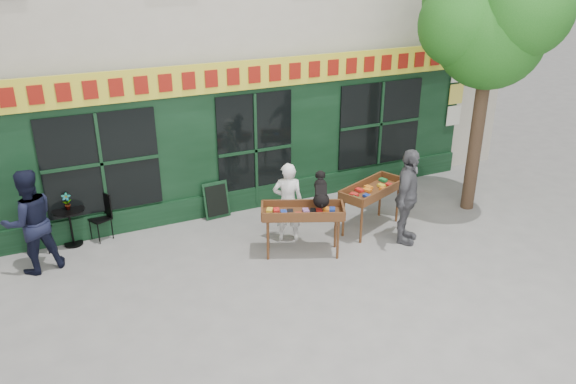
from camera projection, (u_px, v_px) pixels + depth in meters
name	position (u px, v px, depth m)	size (l,w,h in m)	color
ground	(302.00, 253.00, 10.76)	(80.00, 80.00, 0.00)	slate
street_tree	(492.00, 18.00, 11.12)	(3.05, 2.90, 5.60)	#382619
book_cart_center	(303.00, 214.00, 10.42)	(1.62, 1.17, 0.99)	brown
dog	(321.00, 189.00, 10.33)	(0.34, 0.60, 0.60)	black
woman	(288.00, 202.00, 10.97)	(0.59, 0.39, 1.62)	white
book_cart_right	(372.00, 192.00, 11.38)	(1.62, 1.15, 0.99)	brown
man_right	(407.00, 197.00, 10.82)	(1.12, 0.47, 1.92)	#515155
bistro_table	(70.00, 220.00, 10.85)	(0.60, 0.60, 0.76)	black
bistro_chair_left	(34.00, 225.00, 10.62)	(0.47, 0.47, 0.95)	black
bistro_chair_right	(103.00, 212.00, 11.11)	(0.48, 0.48, 0.95)	black
potted_plant	(67.00, 201.00, 10.69)	(0.17, 0.12, 0.33)	gray
man_left	(30.00, 222.00, 9.82)	(0.94, 0.73, 1.93)	black
chalkboard	(217.00, 200.00, 12.04)	(0.57, 0.23, 0.79)	black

